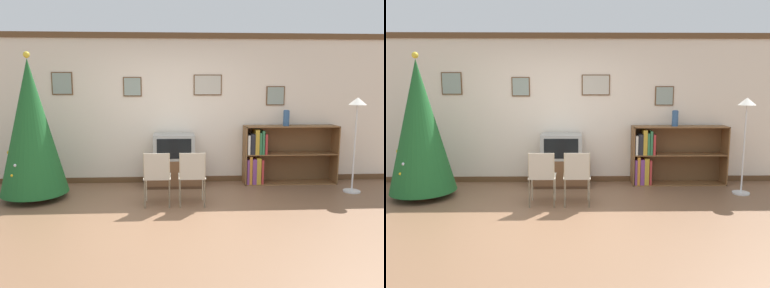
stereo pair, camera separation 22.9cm
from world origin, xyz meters
The scene contains 10 objects.
ground_plane centered at (0.00, 0.00, 0.00)m, with size 24.00×24.00×0.00m, color brown.
wall_back centered at (0.00, 2.19, 1.35)m, with size 8.77×0.11×2.70m.
christmas_tree centered at (-2.15, 1.23, 1.14)m, with size 1.03×1.03×2.29m.
tv_console centered at (0.06, 1.87, 0.25)m, with size 1.00×0.51×0.49m.
television centered at (0.06, 1.87, 0.71)m, with size 0.72×0.50×0.44m.
folding_chair_left centered at (-0.19, 0.73, 0.47)m, with size 0.40×0.40×0.82m.
folding_chair_right centered at (0.32, 0.73, 0.47)m, with size 0.40×0.40×0.82m.
bookshelf centered at (1.87, 1.96, 0.52)m, with size 1.69×0.36×1.06m.
vase centered at (2.09, 1.95, 1.21)m, with size 0.11×0.11×0.28m.
standing_lamp centered at (3.06, 1.31, 1.22)m, with size 0.28×0.28×1.59m.
Camera 2 is at (0.26, -4.66, 1.80)m, focal length 35.00 mm.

